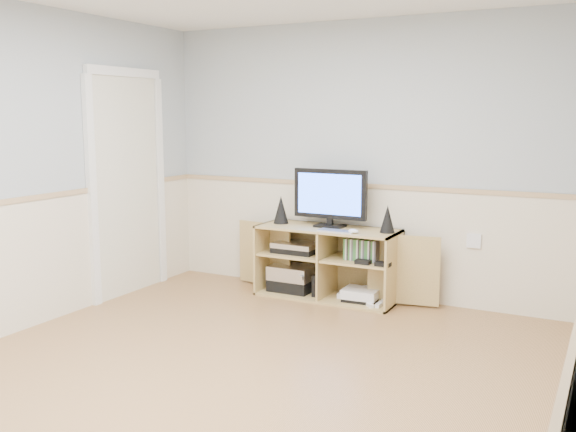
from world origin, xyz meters
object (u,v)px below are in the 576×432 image
object	(u,v)px
game_consoles	(360,295)
monitor	(330,196)
keyboard	(337,231)
media_cabinet	(330,261)

from	to	relation	value
game_consoles	monitor	bearing A→B (deg)	169.59
monitor	keyboard	distance (m)	0.37
media_cabinet	monitor	world-z (taller)	monitor
monitor	game_consoles	xyz separation A→B (m)	(0.33, -0.06, -0.87)
monitor	game_consoles	size ratio (longest dim) A/B	1.54
keyboard	game_consoles	size ratio (longest dim) A/B	0.72
media_cabinet	monitor	bearing A→B (deg)	-90.00
media_cabinet	monitor	size ratio (longest dim) A/B	2.88
media_cabinet	keyboard	bearing A→B (deg)	-53.10
monitor	keyboard	xyz separation A→B (m)	(0.15, -0.19, -0.28)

